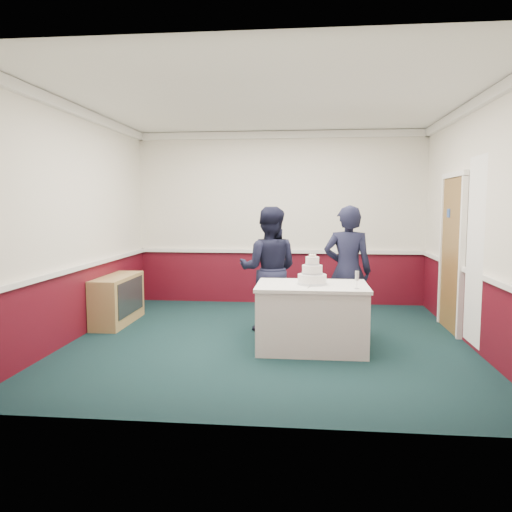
# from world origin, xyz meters

# --- Properties ---
(ground) EXTENTS (5.00, 5.00, 0.00)m
(ground) POSITION_xyz_m (0.00, 0.00, 0.00)
(ground) COLOR #11292A
(ground) RESTS_ON ground
(room_shell) EXTENTS (5.00, 5.00, 3.00)m
(room_shell) POSITION_xyz_m (0.08, 0.61, 1.97)
(room_shell) COLOR silver
(room_shell) RESTS_ON ground
(sideboard) EXTENTS (0.41, 1.20, 0.70)m
(sideboard) POSITION_xyz_m (-2.28, 0.71, 0.35)
(sideboard) COLOR #A78151
(sideboard) RESTS_ON ground
(cake_table) EXTENTS (1.32, 0.92, 0.79)m
(cake_table) POSITION_xyz_m (0.54, -0.32, 0.40)
(cake_table) COLOR white
(cake_table) RESTS_ON ground
(wedding_cake) EXTENTS (0.35, 0.35, 0.36)m
(wedding_cake) POSITION_xyz_m (0.54, -0.32, 0.90)
(wedding_cake) COLOR white
(wedding_cake) RESTS_ON cake_table
(cake_knife) EXTENTS (0.06, 0.22, 0.00)m
(cake_knife) POSITION_xyz_m (0.51, -0.52, 0.79)
(cake_knife) COLOR silver
(cake_knife) RESTS_ON cake_table
(champagne_flute) EXTENTS (0.05, 0.05, 0.21)m
(champagne_flute) POSITION_xyz_m (1.04, -0.60, 0.93)
(champagne_flute) COLOR silver
(champagne_flute) RESTS_ON cake_table
(person_man) EXTENTS (0.86, 0.69, 1.71)m
(person_man) POSITION_xyz_m (-0.04, 0.49, 0.86)
(person_man) COLOR black
(person_man) RESTS_ON ground
(person_woman) EXTENTS (0.67, 0.47, 1.73)m
(person_woman) POSITION_xyz_m (1.02, 0.39, 0.86)
(person_woman) COLOR black
(person_woman) RESTS_ON ground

